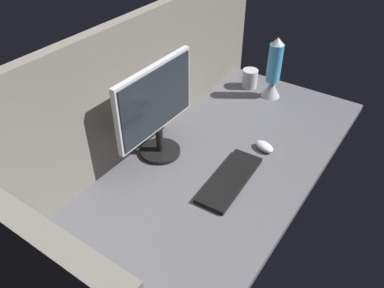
{
  "coord_description": "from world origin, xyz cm",
  "views": [
    {
      "loc": [
        -107.44,
        -64.12,
        109.23
      ],
      "look_at": [
        -1.53,
        0.0,
        14.0
      ],
      "focal_mm": 36.0,
      "sensor_mm": 36.0,
      "label": 1
    }
  ],
  "objects_px": {
    "monitor": "(156,107)",
    "lava_lamp": "(273,73)",
    "mug_steel": "(250,78)",
    "keyboard": "(230,179)",
    "mouse": "(264,147)"
  },
  "relations": [
    {
      "from": "monitor",
      "to": "lava_lamp",
      "type": "distance_m",
      "value": 0.78
    },
    {
      "from": "monitor",
      "to": "lava_lamp",
      "type": "height_order",
      "value": "monitor"
    },
    {
      "from": "mug_steel",
      "to": "lava_lamp",
      "type": "xyz_separation_m",
      "value": [
        -0.03,
        -0.15,
        0.09
      ]
    },
    {
      "from": "mug_steel",
      "to": "monitor",
      "type": "bearing_deg",
      "value": 176.3
    },
    {
      "from": "keyboard",
      "to": "lava_lamp",
      "type": "height_order",
      "value": "lava_lamp"
    },
    {
      "from": "mouse",
      "to": "mug_steel",
      "type": "distance_m",
      "value": 0.59
    },
    {
      "from": "monitor",
      "to": "mug_steel",
      "type": "relative_size",
      "value": 4.37
    },
    {
      "from": "keyboard",
      "to": "lava_lamp",
      "type": "distance_m",
      "value": 0.76
    },
    {
      "from": "monitor",
      "to": "mouse",
      "type": "distance_m",
      "value": 0.53
    },
    {
      "from": "monitor",
      "to": "lava_lamp",
      "type": "bearing_deg",
      "value": -14.81
    },
    {
      "from": "mug_steel",
      "to": "lava_lamp",
      "type": "bearing_deg",
      "value": -100.62
    },
    {
      "from": "keyboard",
      "to": "lava_lamp",
      "type": "relative_size",
      "value": 1.09
    },
    {
      "from": "monitor",
      "to": "mouse",
      "type": "bearing_deg",
      "value": -53.14
    },
    {
      "from": "keyboard",
      "to": "mug_steel",
      "type": "relative_size",
      "value": 3.54
    },
    {
      "from": "monitor",
      "to": "mouse",
      "type": "xyz_separation_m",
      "value": [
        0.29,
        -0.38,
        -0.22
      ]
    }
  ]
}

